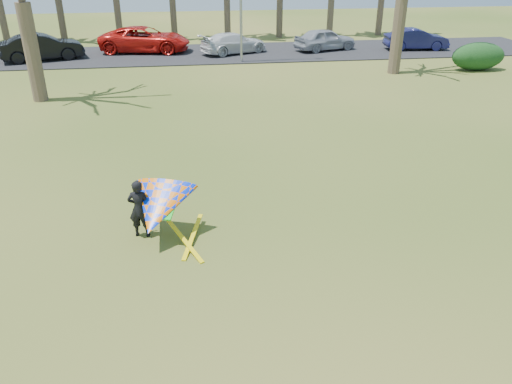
{
  "coord_description": "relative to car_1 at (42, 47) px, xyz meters",
  "views": [
    {
      "loc": [
        -1.49,
        -8.36,
        6.23
      ],
      "look_at": [
        0.0,
        2.0,
        1.1
      ],
      "focal_mm": 35.0,
      "sensor_mm": 36.0,
      "label": 1
    }
  ],
  "objects": [
    {
      "name": "ground",
      "position": [
        9.93,
        -24.16,
        -0.85
      ],
      "size": [
        100.0,
        100.0,
        0.0
      ],
      "primitive_type": "plane",
      "color": "#244B10",
      "rests_on": "ground"
    },
    {
      "name": "parking_strip",
      "position": [
        9.93,
        0.84,
        -0.82
      ],
      "size": [
        46.0,
        7.0,
        0.06
      ],
      "primitive_type": "cube",
      "color": "black",
      "rests_on": "ground"
    },
    {
      "name": "hedge_near",
      "position": [
        24.85,
        -6.14,
        -0.08
      ],
      "size": [
        3.08,
        1.4,
        1.54
      ],
      "primitive_type": "ellipsoid",
      "color": "#143916",
      "rests_on": "ground"
    },
    {
      "name": "car_1",
      "position": [
        0.0,
        0.0,
        0.0
      ],
      "size": [
        5.05,
        3.03,
        1.57
      ],
      "primitive_type": "imported",
      "rotation": [
        0.0,
        0.0,
        1.88
      ],
      "color": "black",
      "rests_on": "parking_strip"
    },
    {
      "name": "car_2",
      "position": [
        6.04,
        1.83,
        0.02
      ],
      "size": [
        6.13,
        3.53,
        1.61
      ],
      "primitive_type": "imported",
      "rotation": [
        0.0,
        0.0,
        1.42
      ],
      "color": "red",
      "rests_on": "parking_strip"
    },
    {
      "name": "car_3",
      "position": [
        11.75,
        0.55,
        -0.14
      ],
      "size": [
        4.78,
        3.46,
        1.29
      ],
      "primitive_type": "imported",
      "rotation": [
        0.0,
        0.0,
        1.99
      ],
      "color": "silver",
      "rests_on": "parking_strip"
    },
    {
      "name": "car_4",
      "position": [
        17.89,
        0.78,
        -0.08
      ],
      "size": [
        4.48,
        2.88,
        1.42
      ],
      "primitive_type": "imported",
      "rotation": [
        0.0,
        0.0,
        1.88
      ],
      "color": "#999DA6",
      "rests_on": "parking_strip"
    },
    {
      "name": "car_5",
      "position": [
        24.0,
        0.1,
        -0.1
      ],
      "size": [
        4.27,
        1.83,
        1.37
      ],
      "primitive_type": "imported",
      "rotation": [
        0.0,
        0.0,
        1.48
      ],
      "color": "#171947",
      "rests_on": "parking_strip"
    },
    {
      "name": "kite_flyer",
      "position": [
        7.62,
        -22.13,
        -0.01
      ],
      "size": [
        2.13,
        2.39,
        2.02
      ],
      "color": "black",
      "rests_on": "ground"
    }
  ]
}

